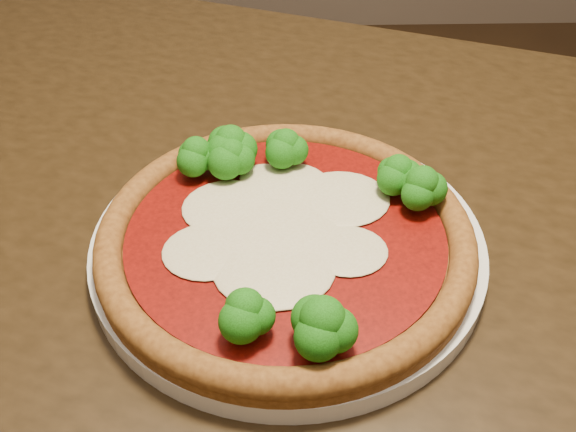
{
  "coord_description": "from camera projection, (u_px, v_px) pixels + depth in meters",
  "views": [
    {
      "loc": [
        -0.14,
        -0.44,
        1.13
      ],
      "look_at": [
        -0.13,
        -0.06,
        0.79
      ],
      "focal_mm": 40.0,
      "sensor_mm": 36.0,
      "label": 1
    }
  ],
  "objects": [
    {
      "name": "dining_table",
      "position": [
        353.0,
        320.0,
        0.6
      ],
      "size": [
        1.47,
        1.23,
        0.75
      ],
      "rotation": [
        0.0,
        0.0,
        -0.37
      ],
      "color": "black",
      "rests_on": "floor"
    },
    {
      "name": "pizza",
      "position": [
        286.0,
        229.0,
        0.51
      ],
      "size": [
        0.3,
        0.3,
        0.06
      ],
      "rotation": [
        0.0,
        0.0,
        0.19
      ],
      "color": "brown",
      "rests_on": "plate"
    },
    {
      "name": "plate",
      "position": [
        288.0,
        244.0,
        0.53
      ],
      "size": [
        0.32,
        0.32,
        0.02
      ],
      "primitive_type": "cylinder",
      "color": "silver",
      "rests_on": "dining_table"
    }
  ]
}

